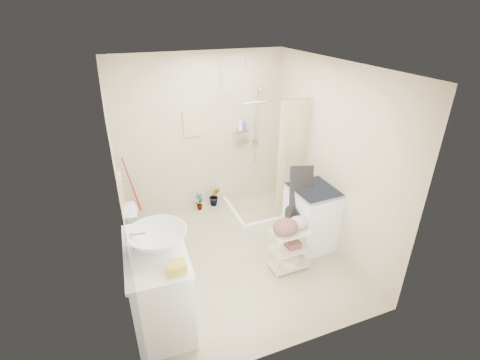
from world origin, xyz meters
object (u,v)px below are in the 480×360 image
Objects in this scene: vanity at (160,285)px; laundry_rack at (290,246)px; washing_machine at (313,217)px; toilet at (153,226)px.

vanity reaches higher than laundry_rack.
washing_machine is at bearing 31.33° from laundry_rack.
vanity is at bearing 176.55° from toilet.
toilet is 1.04× the size of laundry_rack.
toilet is 2.30m from washing_machine.
vanity is 2.38m from washing_machine.
washing_machine is (2.30, 0.61, -0.02)m from vanity.
toilet is at bearing 144.73° from laundry_rack.
vanity is 1.56× the size of laundry_rack.
vanity is 1.35m from toilet.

